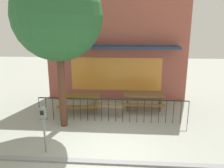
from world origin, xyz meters
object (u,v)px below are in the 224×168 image
Objects in this scene: picnic_table_right at (144,97)px; parking_meter_near at (43,117)px; picnic_table_left at (79,99)px; street_tree at (58,16)px; patio_bench at (108,107)px.

parking_meter_near reaches higher than picnic_table_right.
parking_meter_near is at bearing -95.89° from picnic_table_left.
street_tree is at bearing -102.18° from picnic_table_left.
picnic_table_right is 5.08m from street_tree.
picnic_table_right is 1.76m from patio_bench.
parking_meter_near is at bearing -91.05° from street_tree.
street_tree is (-0.31, -1.44, 3.49)m from picnic_table_left.
picnic_table_right is at bearing 49.59° from parking_meter_near.
patio_bench is 0.94× the size of parking_meter_near.
patio_bench is at bearing 61.91° from parking_meter_near.
picnic_table_left is 0.34× the size of street_tree.
picnic_table_left is at bearing 167.39° from patio_bench.
patio_bench is 3.58m from parking_meter_near.
patio_bench is 4.23m from street_tree.
picnic_table_left is 2.91m from picnic_table_right.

